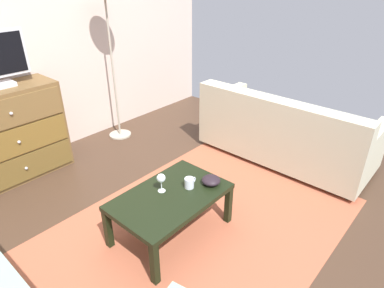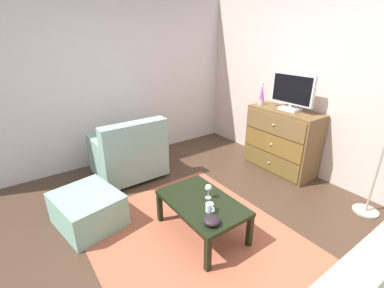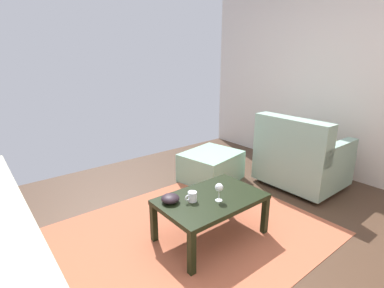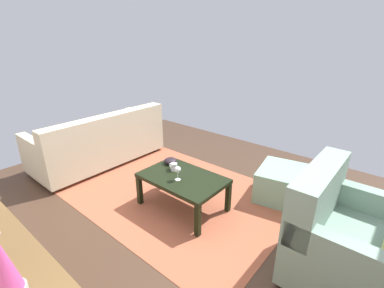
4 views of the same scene
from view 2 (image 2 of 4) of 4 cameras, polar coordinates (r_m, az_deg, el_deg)
ground_plane at (r=3.05m, az=3.33°, el=-18.31°), size 5.21×4.67×0.05m
wall_accent_rear at (r=4.05m, az=28.01°, el=10.28°), size 5.21×0.12×2.57m
wall_plain_left at (r=4.45m, az=-16.23°, el=12.87°), size 0.12×4.67×2.57m
area_rug at (r=2.82m, az=2.67°, el=-21.59°), size 2.60×1.90×0.01m
dresser at (r=4.23m, az=18.48°, el=0.67°), size 1.05×0.49×0.95m
tv at (r=4.03m, az=20.50°, el=10.41°), size 0.65×0.18×0.51m
lava_lamp at (r=4.27m, az=14.60°, el=10.04°), size 0.09×0.09×0.33m
coffee_table at (r=2.81m, az=2.16°, el=-12.80°), size 0.91×0.59×0.39m
wine_glass at (r=2.77m, az=3.51°, el=-9.33°), size 0.07×0.07×0.16m
mug at (r=2.62m, az=3.77°, el=-13.30°), size 0.11×0.08×0.08m
bowl_decorative at (r=2.48m, az=4.20°, el=-15.90°), size 0.15×0.15×0.07m
armchair at (r=3.96m, az=-13.14°, el=-2.06°), size 0.80×0.91×0.89m
ottoman at (r=3.23m, az=-21.22°, el=-12.77°), size 0.80×0.72×0.37m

